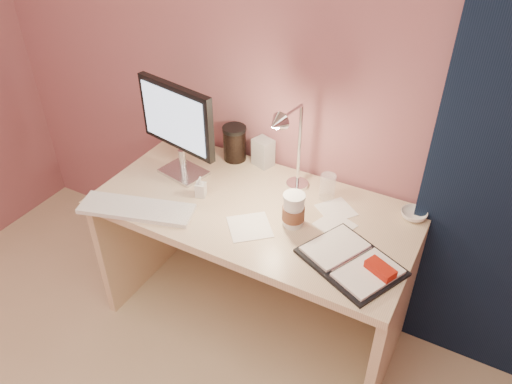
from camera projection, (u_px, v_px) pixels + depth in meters
The scene contains 14 objects.
desk at pixel (263, 235), 2.37m from camera, with size 1.40×0.70×0.73m.
monitor at pixel (178, 123), 2.23m from camera, with size 0.43×0.19×0.46m.
keyboard at pixel (137, 209), 2.15m from camera, with size 0.50×0.15×0.02m, color white.
planner at pixel (353, 262), 1.88m from camera, with size 0.44×0.40×0.06m.
paper_a at pixel (250, 227), 2.07m from camera, with size 0.17×0.17×0.00m, color white.
paper_b at pixel (335, 225), 2.08m from camera, with size 0.14×0.14×0.00m, color white.
paper_c at pixel (336, 210), 2.16m from camera, with size 0.14×0.14×0.00m, color white.
coffee_cup at pixel (293, 211), 2.04m from camera, with size 0.09×0.09×0.15m.
clear_cup at pixel (327, 187), 2.19m from camera, with size 0.07×0.07×0.12m, color white.
bowl at pixel (414, 215), 2.11m from camera, with size 0.11×0.11×0.03m, color white.
lotion_bottle at pixel (201, 187), 2.21m from camera, with size 0.04×0.05×0.10m, color silver.
dark_jar at pixel (235, 145), 2.45m from camera, with size 0.11×0.11×0.16m, color black.
product_box at pixel (263, 152), 2.41m from camera, with size 0.09×0.07×0.14m, color #B6B6B1.
desk_lamp at pixel (293, 146), 2.06m from camera, with size 0.13×0.27×0.44m.
Camera 1 is at (0.83, -0.13, 2.07)m, focal length 35.00 mm.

